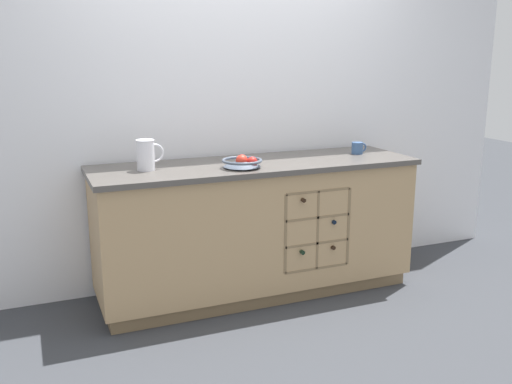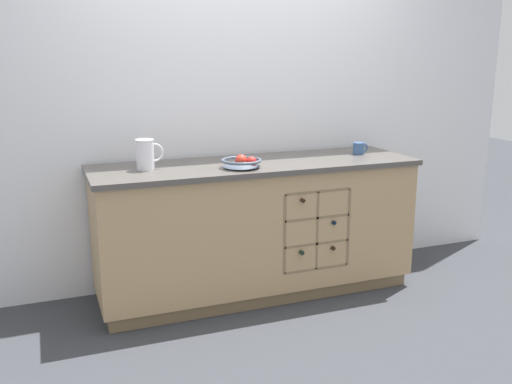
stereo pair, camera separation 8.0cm
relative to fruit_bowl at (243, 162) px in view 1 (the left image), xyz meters
The scene contains 6 objects.
ground_plane 0.97m from the fruit_bowl, 42.95° to the left, with size 14.00×14.00×0.00m, color #383A3F.
back_wall 0.62m from the fruit_bowl, 74.00° to the left, with size 4.52×0.06×2.55m, color white.
kitchen_island 0.52m from the fruit_bowl, 41.87° to the left, with size 2.16×0.65×0.91m.
fruit_bowl is the anchor object (origin of this frame).
white_pitcher 0.59m from the fruit_bowl, 164.67° to the left, with size 0.17×0.11×0.19m.
ceramic_mug 0.96m from the fruit_bowl, 10.24° to the left, with size 0.12×0.08×0.08m.
Camera 1 is at (-1.40, -3.40, 1.60)m, focal length 40.00 mm.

